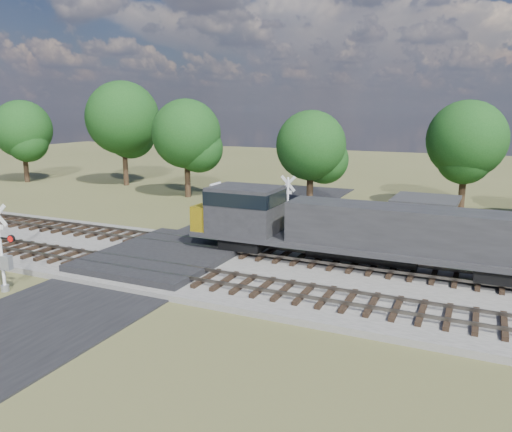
% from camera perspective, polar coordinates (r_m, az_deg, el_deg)
% --- Properties ---
extents(ground, '(160.00, 160.00, 0.00)m').
position_cam_1_polar(ground, '(28.26, -10.68, -5.41)').
color(ground, '#4F502B').
rests_on(ground, ground).
extents(ballast_bed, '(140.00, 10.00, 0.30)m').
position_cam_1_polar(ballast_bed, '(24.57, 9.68, -7.71)').
color(ballast_bed, gray).
rests_on(ballast_bed, ground).
extents(road, '(7.00, 60.00, 0.08)m').
position_cam_1_polar(road, '(28.25, -10.68, -5.33)').
color(road, black).
rests_on(road, ground).
extents(crossing_panel, '(7.00, 9.00, 0.62)m').
position_cam_1_polar(crossing_panel, '(28.56, -10.12, -4.54)').
color(crossing_panel, '#262628').
rests_on(crossing_panel, ground).
extents(track_near, '(140.00, 2.60, 0.33)m').
position_cam_1_polar(track_near, '(24.89, -7.44, -6.73)').
color(track_near, black).
rests_on(track_near, ballast_bed).
extents(track_far, '(140.00, 2.60, 0.33)m').
position_cam_1_polar(track_far, '(29.05, -2.23, -3.86)').
color(track_far, black).
rests_on(track_far, ballast_bed).
extents(crossing_signal_near, '(1.70, 0.40, 4.22)m').
position_cam_1_polar(crossing_signal_near, '(26.01, -26.94, -4.06)').
color(crossing_signal_near, silver).
rests_on(crossing_signal_near, ground).
extents(crossing_signal_far, '(1.69, 0.37, 4.20)m').
position_cam_1_polar(crossing_signal_far, '(32.88, 3.50, 0.42)').
color(crossing_signal_far, silver).
rests_on(crossing_signal_far, ground).
extents(equipment_shed, '(4.17, 4.17, 2.76)m').
position_cam_1_polar(equipment_shed, '(34.53, 18.73, -0.24)').
color(equipment_shed, '#4F2C21').
rests_on(equipment_shed, ground).
extents(treeline, '(82.44, 11.41, 11.43)m').
position_cam_1_polar(treeline, '(45.03, 6.05, 9.21)').
color(treeline, black).
rests_on(treeline, ground).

